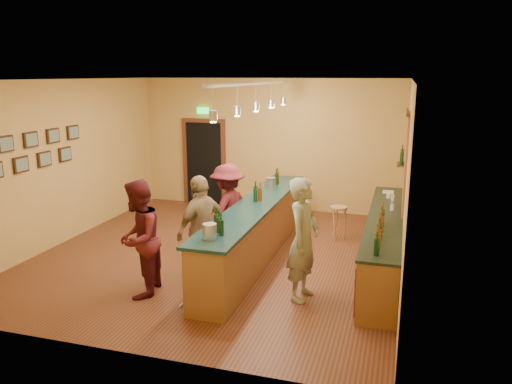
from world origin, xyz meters
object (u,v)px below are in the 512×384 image
(bar_stool, at_px, (339,214))
(bartender, at_px, (303,239))
(back_counter, at_px, (384,241))
(customer_a, at_px, (139,239))
(tasting_bar, at_px, (256,227))
(customer_b, at_px, (202,229))
(customer_c, at_px, (228,210))

(bar_stool, bearing_deg, bartender, -93.21)
(back_counter, bearing_deg, customer_a, -148.48)
(tasting_bar, height_order, bar_stool, tasting_bar)
(customer_b, bearing_deg, customer_c, -157.90)
(bartender, distance_m, bar_stool, 2.91)
(bar_stool, bearing_deg, customer_a, -126.33)
(back_counter, relative_size, customer_b, 2.60)
(customer_a, bearing_deg, bar_stool, 133.54)
(customer_a, bearing_deg, customer_b, 127.96)
(back_counter, height_order, customer_c, customer_c)
(customer_a, height_order, customer_c, customer_a)
(customer_b, distance_m, customer_c, 1.24)
(customer_a, bearing_deg, tasting_bar, 137.56)
(customer_b, height_order, customer_c, customer_b)
(customer_b, bearing_deg, bar_stool, 167.54)
(back_counter, xyz_separation_m, bartender, (-1.12, -1.56, 0.44))
(back_counter, distance_m, customer_c, 2.83)
(back_counter, relative_size, bartender, 2.46)
(back_counter, bearing_deg, customer_b, -153.92)
(tasting_bar, height_order, customer_b, customer_b)
(back_counter, height_order, tasting_bar, tasting_bar)
(bartender, height_order, bar_stool, bartender)
(back_counter, height_order, customer_b, customer_b)
(tasting_bar, height_order, customer_c, customer_c)
(customer_a, xyz_separation_m, customer_c, (0.69, 2.01, -0.03))
(bartender, bearing_deg, bar_stool, 6.60)
(customer_b, bearing_deg, customer_a, -19.82)
(tasting_bar, relative_size, bar_stool, 7.33)
(back_counter, relative_size, customer_c, 2.65)
(tasting_bar, xyz_separation_m, bar_stool, (1.30, 1.50, -0.06))
(customer_a, relative_size, customer_b, 1.02)
(customer_c, distance_m, bar_stool, 2.37)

